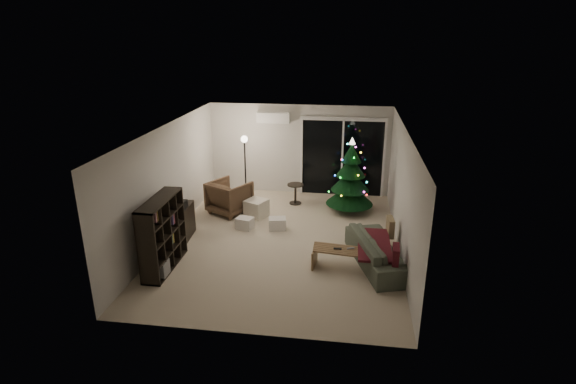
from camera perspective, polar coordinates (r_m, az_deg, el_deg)
name	(u,v)px	position (r m, az deg, el deg)	size (l,w,h in m)	color
room	(309,178)	(10.89, 2.73, 1.84)	(6.50, 7.51, 2.60)	beige
bookshelf	(154,233)	(8.99, -16.68, -5.06)	(0.36, 1.42, 1.42)	black
media_cabinet	(178,225)	(10.09, -13.85, -4.12)	(0.45, 1.19, 0.75)	black
stereo	(176,206)	(9.92, -14.06, -1.73)	(0.38, 0.45, 0.16)	black
armchair	(230,197)	(11.41, -7.44, -0.63)	(0.89, 0.92, 0.84)	#3B291E
ottoman	(256,208)	(11.18, -4.03, -2.06)	(0.48, 0.48, 0.43)	beige
cardboard_box_a	(245,223)	(10.55, -5.53, -3.96)	(0.38, 0.29, 0.27)	silver
cardboard_box_b	(277,224)	(10.47, -1.36, -4.04)	(0.39, 0.30, 0.28)	silver
side_table	(295,194)	(11.96, 0.94, -0.24)	(0.43, 0.43, 0.54)	black
floor_lamp	(245,171)	(11.89, -5.44, 2.68)	(0.28, 0.28, 1.77)	black
sofa	(379,251)	(9.06, 11.45, -7.34)	(2.02, 0.79, 0.59)	#545A51
sofa_throw	(374,244)	(8.99, 10.87, -6.56)	(0.63, 1.45, 0.05)	#581425
cushion_a	(390,227)	(9.56, 12.86, -4.36)	(0.12, 0.39, 0.39)	olive
cushion_b	(396,256)	(8.40, 13.50, -7.95)	(0.12, 0.39, 0.39)	#581425
coffee_table	(345,259)	(8.87, 7.24, -8.41)	(1.25, 0.44, 0.39)	olive
remote_a	(338,249)	(8.77, 6.32, -7.17)	(0.16, 0.05, 0.02)	black
remote_b	(351,248)	(8.82, 7.96, -7.10)	(0.15, 0.04, 0.02)	slate
christmas_tree	(351,176)	(11.31, 7.95, 2.09)	(1.20, 1.20, 1.93)	#0B3414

